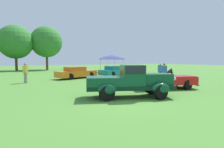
# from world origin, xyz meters

# --- Properties ---
(ground_plane) EXTENTS (120.00, 120.00, 0.00)m
(ground_plane) POSITION_xyz_m (0.00, 0.00, 0.00)
(ground_plane) COLOR #4C8433
(feature_pickup_truck) EXTENTS (4.70, 3.01, 1.70)m
(feature_pickup_truck) POSITION_xyz_m (0.50, 0.47, 0.87)
(feature_pickup_truck) COLOR black
(feature_pickup_truck) RESTS_ON ground_plane
(neighbor_convertible) EXTENTS (4.44, 2.92, 1.40)m
(neighbor_convertible) POSITION_xyz_m (4.31, 1.70, 0.58)
(neighbor_convertible) COLOR red
(neighbor_convertible) RESTS_ON ground_plane
(show_car_orange) EXTENTS (4.63, 2.93, 1.22)m
(show_car_orange) POSITION_xyz_m (0.94, 11.17, 0.60)
(show_car_orange) COLOR orange
(show_car_orange) RESTS_ON ground_plane
(show_car_teal) EXTENTS (4.22, 2.75, 1.22)m
(show_car_teal) POSITION_xyz_m (5.77, 11.47, 0.60)
(show_car_teal) COLOR teal
(show_car_teal) RESTS_ON ground_plane
(spectator_between_cars) EXTENTS (0.42, 0.47, 1.69)m
(spectator_between_cars) POSITION_xyz_m (-4.00, 9.53, 0.91)
(spectator_between_cars) COLOR #9E998E
(spectator_between_cars) RESTS_ON ground_plane
(spectator_by_row) EXTENTS (0.42, 0.27, 1.69)m
(spectator_by_row) POSITION_xyz_m (7.06, 5.14, 0.91)
(spectator_by_row) COLOR #383838
(spectator_by_row) RESTS_ON ground_plane
(spectator_far_side) EXTENTS (0.46, 0.38, 1.69)m
(spectator_far_side) POSITION_xyz_m (6.44, 4.03, 0.91)
(spectator_far_side) COLOR #9E998E
(spectator_far_side) RESTS_ON ground_plane
(canopy_tent_left_field) EXTENTS (3.00, 3.00, 2.71)m
(canopy_tent_left_field) POSITION_xyz_m (8.85, 17.87, 2.42)
(canopy_tent_left_field) COLOR #B7B7BC
(canopy_tent_left_field) RESTS_ON ground_plane
(treeline_center) EXTENTS (6.00, 6.00, 8.14)m
(treeline_center) POSITION_xyz_m (-4.48, 29.28, 5.13)
(treeline_center) COLOR brown
(treeline_center) RESTS_ON ground_plane
(treeline_mid_right) EXTENTS (5.98, 5.98, 8.41)m
(treeline_mid_right) POSITION_xyz_m (0.82, 29.53, 5.41)
(treeline_mid_right) COLOR brown
(treeline_mid_right) RESTS_ON ground_plane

